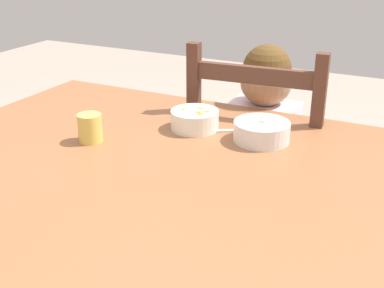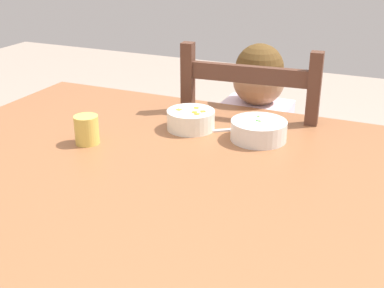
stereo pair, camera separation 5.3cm
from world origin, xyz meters
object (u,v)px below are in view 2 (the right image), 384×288
(dining_chair, at_px, (253,186))
(spoon, at_px, (212,130))
(dining_table, at_px, (175,212))
(bowl_of_peas, at_px, (259,130))
(child_figure, at_px, (253,141))
(drinking_cup, at_px, (87,130))
(bowl_of_carrots, at_px, (191,119))

(dining_chair, relative_size, spoon, 7.77)
(dining_table, height_order, bowl_of_peas, bowl_of_peas)
(bowl_of_peas, xyz_separation_m, spoon, (-0.13, 0.00, -0.02))
(dining_chair, height_order, spoon, dining_chair)
(child_figure, height_order, drinking_cup, child_figure)
(child_figure, distance_m, spoon, 0.32)
(drinking_cup, bearing_deg, spoon, 37.63)
(bowl_of_carrots, height_order, drinking_cup, drinking_cup)
(dining_chair, xyz_separation_m, drinking_cup, (-0.31, -0.50, 0.34))
(dining_chair, xyz_separation_m, bowl_of_peas, (0.10, -0.30, 0.33))
(spoon, relative_size, drinking_cup, 1.65)
(bowl_of_carrots, bearing_deg, dining_chair, 70.71)
(child_figure, distance_m, bowl_of_carrots, 0.35)
(dining_chair, height_order, child_figure, dining_chair)
(dining_chair, bearing_deg, dining_table, -91.05)
(dining_chair, bearing_deg, spoon, -97.69)
(dining_table, bearing_deg, spoon, 95.47)
(child_figure, distance_m, bowl_of_peas, 0.35)
(bowl_of_carrots, height_order, spoon, bowl_of_carrots)
(child_figure, xyz_separation_m, bowl_of_peas, (0.10, -0.29, 0.16))
(drinking_cup, bearing_deg, bowl_of_peas, 26.98)
(child_figure, distance_m, drinking_cup, 0.61)
(dining_table, xyz_separation_m, spoon, (-0.03, 0.30, 0.09))
(dining_chair, distance_m, drinking_cup, 0.68)
(bowl_of_peas, distance_m, spoon, 0.14)
(bowl_of_peas, height_order, spoon, bowl_of_peas)
(dining_chair, distance_m, spoon, 0.43)
(child_figure, height_order, spoon, child_figure)
(child_figure, relative_size, bowl_of_carrots, 7.03)
(bowl_of_peas, relative_size, drinking_cup, 1.98)
(drinking_cup, bearing_deg, bowl_of_carrots, 44.93)
(dining_chair, bearing_deg, bowl_of_peas, -72.21)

